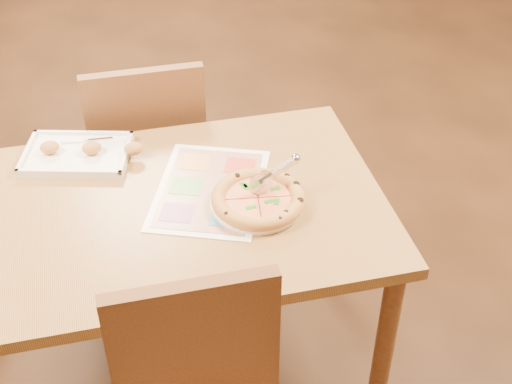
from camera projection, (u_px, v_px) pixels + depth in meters
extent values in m
plane|color=#361F0F|center=(181.00, 361.00, 2.55)|extent=(7.00, 7.00, 0.00)
cube|color=olive|center=(166.00, 212.00, 2.12)|extent=(1.30, 0.85, 0.04)
cylinder|color=brown|center=(384.00, 348.00, 2.17)|extent=(0.06, 0.06, 0.68)
cylinder|color=brown|center=(314.00, 201.00, 2.73)|extent=(0.06, 0.06, 0.68)
cube|color=brown|center=(195.00, 349.00, 1.74)|extent=(0.42, 0.04, 0.45)
cube|color=brown|center=(147.00, 149.00, 2.81)|extent=(0.42, 0.42, 0.04)
cube|color=brown|center=(147.00, 127.00, 2.52)|extent=(0.42, 0.04, 0.45)
cylinder|color=white|center=(256.00, 203.00, 2.11)|extent=(0.33, 0.33, 0.01)
cylinder|color=#D69649|center=(258.00, 201.00, 2.09)|extent=(0.26, 0.26, 0.01)
cylinder|color=#E5BB7C|center=(258.00, 199.00, 2.09)|extent=(0.23, 0.23, 0.01)
torus|color=#D69649|center=(258.00, 198.00, 2.09)|extent=(0.28, 0.28, 0.04)
cylinder|color=silver|center=(261.00, 183.00, 2.08)|extent=(0.08, 0.03, 0.08)
cube|color=silver|center=(279.00, 171.00, 2.08)|extent=(0.12, 0.05, 0.06)
cube|color=white|center=(77.00, 156.00, 2.29)|extent=(0.38, 0.31, 0.02)
cube|color=silver|center=(76.00, 153.00, 2.28)|extent=(0.17, 0.02, 0.00)
ellipsoid|color=#C38146|center=(50.00, 147.00, 2.27)|extent=(0.06, 0.05, 0.04)
ellipsoid|color=#C38146|center=(92.00, 148.00, 2.27)|extent=(0.06, 0.05, 0.04)
ellipsoid|color=#C38146|center=(134.00, 148.00, 2.27)|extent=(0.06, 0.05, 0.04)
cube|color=white|center=(210.00, 189.00, 2.17)|extent=(0.45, 0.53, 0.00)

